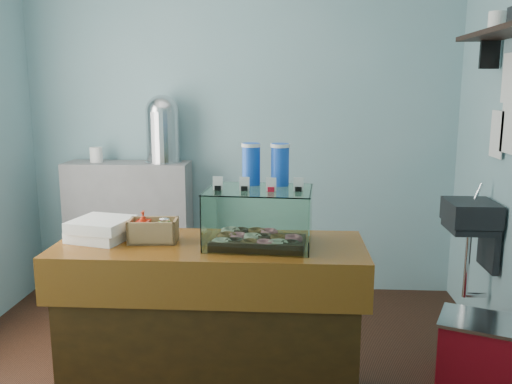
# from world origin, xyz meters

# --- Properties ---
(ground) EXTENTS (3.50, 3.50, 0.00)m
(ground) POSITION_xyz_m (0.00, 0.00, 0.00)
(ground) COLOR black
(ground) RESTS_ON ground
(room_shell) EXTENTS (3.54, 3.04, 2.82)m
(room_shell) POSITION_xyz_m (0.03, 0.01, 1.71)
(room_shell) COLOR #75A3AC
(room_shell) RESTS_ON ground
(counter) EXTENTS (1.60, 0.60, 0.90)m
(counter) POSITION_xyz_m (0.00, -0.25, 0.46)
(counter) COLOR #3C230B
(counter) RESTS_ON ground
(back_shelf) EXTENTS (1.00, 0.32, 1.10)m
(back_shelf) POSITION_xyz_m (-0.90, 1.32, 0.55)
(back_shelf) COLOR gray
(back_shelf) RESTS_ON ground
(display_case) EXTENTS (0.56, 0.43, 0.51)m
(display_case) POSITION_xyz_m (0.26, -0.23, 1.06)
(display_case) COLOR black
(display_case) RESTS_ON counter
(condiment_crate) EXTENTS (0.26, 0.17, 0.16)m
(condiment_crate) POSITION_xyz_m (-0.30, -0.23, 0.96)
(condiment_crate) COLOR tan
(condiment_crate) RESTS_ON counter
(pastry_boxes) EXTENTS (0.35, 0.35, 0.11)m
(pastry_boxes) POSITION_xyz_m (-0.58, -0.21, 0.96)
(pastry_boxes) COLOR white
(pastry_boxes) RESTS_ON counter
(coffee_urn) EXTENTS (0.29, 0.29, 0.54)m
(coffee_urn) POSITION_xyz_m (-0.60, 1.33, 1.38)
(coffee_urn) COLOR silver
(coffee_urn) RESTS_ON back_shelf
(red_cooler) EXTENTS (0.56, 0.50, 0.40)m
(red_cooler) POSITION_xyz_m (1.51, 0.00, 0.20)
(red_cooler) COLOR red
(red_cooler) RESTS_ON ground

